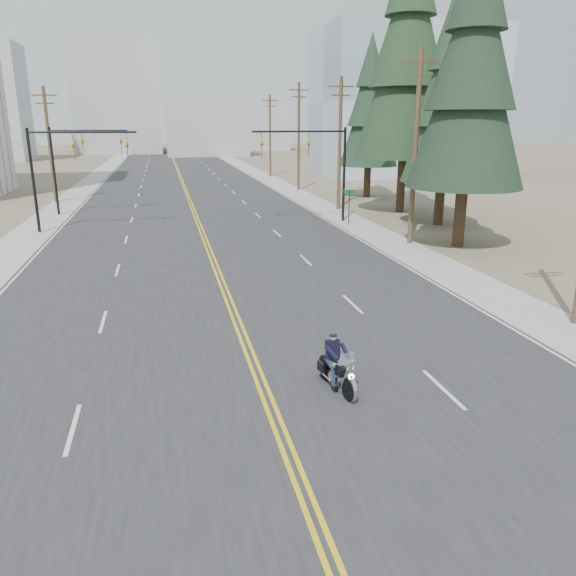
% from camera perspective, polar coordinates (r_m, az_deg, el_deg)
% --- Properties ---
extents(ground_plane, '(400.00, 400.00, 0.00)m').
position_cam_1_polar(ground_plane, '(12.01, 2.08, -21.08)').
color(ground_plane, '#776D56').
rests_on(ground_plane, ground).
extents(road, '(20.00, 200.00, 0.01)m').
position_cam_1_polar(road, '(79.58, -10.83, 10.89)').
color(road, '#303033').
rests_on(road, ground).
extents(sidewalk_left, '(3.00, 200.00, 0.01)m').
position_cam_1_polar(sidewalk_left, '(80.05, -19.21, 10.32)').
color(sidewalk_left, '#A5A5A0').
rests_on(sidewalk_left, ground).
extents(sidewalk_right, '(3.00, 200.00, 0.01)m').
position_cam_1_polar(sidewalk_right, '(80.75, -2.50, 11.24)').
color(sidewalk_right, '#A5A5A0').
rests_on(sidewalk_right, ground).
extents(traffic_mast_left, '(7.10, 0.26, 7.00)m').
position_cam_1_polar(traffic_mast_left, '(41.79, -21.93, 12.04)').
color(traffic_mast_left, black).
rests_on(traffic_mast_left, ground).
extents(traffic_mast_right, '(7.10, 0.26, 7.00)m').
position_cam_1_polar(traffic_mast_right, '(42.82, 3.12, 13.25)').
color(traffic_mast_right, black).
rests_on(traffic_mast_right, ground).
extents(traffic_mast_far, '(6.10, 0.26, 7.00)m').
position_cam_1_polar(traffic_mast_far, '(49.74, -20.89, 12.60)').
color(traffic_mast_far, black).
rests_on(traffic_mast_far, ground).
extents(street_sign, '(0.90, 0.06, 2.62)m').
position_cam_1_polar(street_sign, '(41.75, 6.24, 8.77)').
color(street_sign, black).
rests_on(street_sign, ground).
extents(utility_pole_b, '(2.20, 0.30, 11.50)m').
position_cam_1_polar(utility_pole_b, '(35.53, 12.82, 13.91)').
color(utility_pole_b, brown).
rests_on(utility_pole_b, ground).
extents(utility_pole_c, '(2.20, 0.30, 11.00)m').
position_cam_1_polar(utility_pole_c, '(49.54, 5.29, 14.55)').
color(utility_pole_c, brown).
rests_on(utility_pole_c, ground).
extents(utility_pole_d, '(2.20, 0.30, 11.50)m').
position_cam_1_polar(utility_pole_d, '(63.99, 1.10, 15.26)').
color(utility_pole_d, brown).
rests_on(utility_pole_d, ground).
extents(utility_pole_e, '(2.20, 0.30, 11.00)m').
position_cam_1_polar(utility_pole_e, '(80.62, -1.83, 15.32)').
color(utility_pole_e, brown).
rests_on(utility_pole_e, ground).
extents(utility_pole_left, '(2.20, 0.30, 10.50)m').
position_cam_1_polar(utility_pole_left, '(58.11, -23.07, 13.38)').
color(utility_pole_left, brown).
rests_on(utility_pole_left, ground).
extents(glass_building, '(24.00, 16.00, 20.00)m').
position_cam_1_polar(glass_building, '(86.41, 11.62, 17.91)').
color(glass_building, '#9EB5CC').
rests_on(glass_building, ground).
extents(haze_bldg_b, '(18.00, 14.00, 14.00)m').
position_cam_1_polar(haze_bldg_b, '(134.61, -8.33, 16.15)').
color(haze_bldg_b, '#ADB2B7').
rests_on(haze_bldg_b, ground).
extents(haze_bldg_c, '(16.00, 12.00, 18.00)m').
position_cam_1_polar(haze_bldg_c, '(126.55, 7.48, 17.08)').
color(haze_bldg_c, '#B7BCC6').
rests_on(haze_bldg_c, ground).
extents(haze_bldg_d, '(20.00, 15.00, 26.00)m').
position_cam_1_polar(haze_bldg_d, '(149.62, -16.95, 17.96)').
color(haze_bldg_d, '#ADB2B7').
rests_on(haze_bldg_d, ground).
extents(haze_bldg_e, '(14.00, 14.00, 12.00)m').
position_cam_1_polar(haze_bldg_e, '(161.56, -2.78, 15.96)').
color(haze_bldg_e, '#B7BCC6').
rests_on(haze_bldg_e, ground).
extents(motorcyclist, '(1.22, 2.18, 1.61)m').
position_cam_1_polar(motorcyclist, '(15.98, 5.02, -7.64)').
color(motorcyclist, black).
rests_on(motorcyclist, ground).
extents(conifer_near, '(6.79, 6.79, 17.98)m').
position_cam_1_polar(conifer_near, '(35.59, 18.27, 20.53)').
color(conifer_near, '#382619').
rests_on(conifer_near, ground).
extents(conifer_mid, '(5.96, 5.96, 15.88)m').
position_cam_1_polar(conifer_mid, '(43.07, 15.90, 18.26)').
color(conifer_mid, '#382619').
rests_on(conifer_mid, ground).
extents(conifer_tall, '(8.10, 8.10, 22.51)m').
position_cam_1_polar(conifer_tall, '(49.02, 12.15, 22.69)').
color(conifer_tall, '#382619').
rests_on(conifer_tall, ground).
extents(conifer_far, '(5.85, 5.85, 15.66)m').
position_cam_1_polar(conifer_far, '(58.48, 8.34, 17.92)').
color(conifer_far, '#382619').
rests_on(conifer_far, ground).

